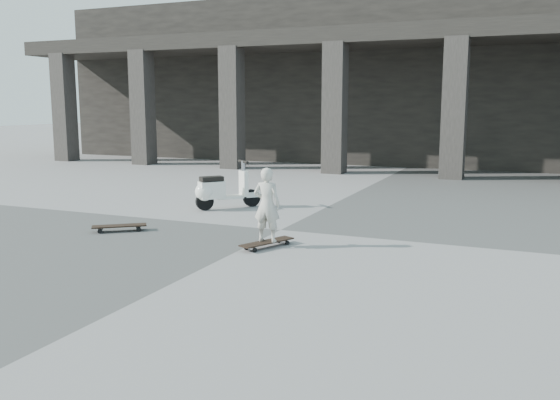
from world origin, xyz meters
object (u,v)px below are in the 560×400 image
at_px(skateboard_spare, 119,227).
at_px(child, 267,205).
at_px(scooter, 217,190).
at_px(longboard, 267,243).

distance_m(skateboard_spare, child, 2.84).
xyz_separation_m(child, scooter, (-2.29, 2.59, -0.26)).
height_order(longboard, child, child).
relative_size(longboard, skateboard_spare, 1.12).
bearing_deg(scooter, skateboard_spare, -150.02).
height_order(longboard, scooter, scooter).
bearing_deg(skateboard_spare, child, -39.06).
height_order(child, scooter, child).
xyz_separation_m(skateboard_spare, scooter, (0.49, 2.53, 0.31)).
xyz_separation_m(skateboard_spare, child, (2.78, -0.06, 0.57)).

